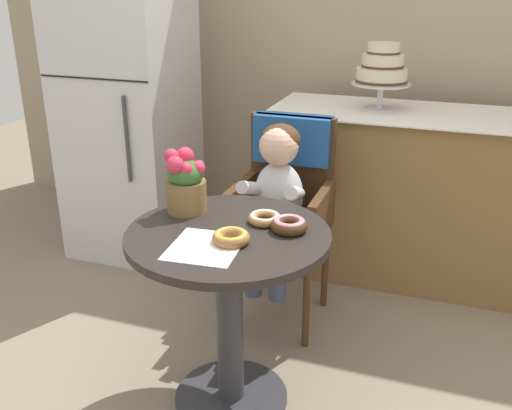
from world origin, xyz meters
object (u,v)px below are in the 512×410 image
object	(u,v)px
donut_front	(231,237)
tiered_cake_stand	(382,70)
donut_side	(265,218)
donut_mid	(289,224)
refrigerator	(128,108)
wicker_chair	(287,187)
flower_vase	(185,182)
cafe_table	(229,285)
seated_child	(277,190)

from	to	relation	value
donut_front	tiered_cake_stand	size ratio (longest dim) A/B	0.38
donut_side	tiered_cake_stand	xyz separation A→B (m)	(0.22, 1.18, 0.37)
donut_mid	donut_side	distance (m)	0.11
donut_side	refrigerator	distance (m)	1.51
wicker_chair	donut_mid	distance (m)	0.67
donut_front	flower_vase	bearing A→B (deg)	141.92
donut_side	flower_vase	size ratio (longest dim) A/B	0.49
donut_mid	tiered_cake_stand	world-z (taller)	tiered_cake_stand
wicker_chair	donut_side	bearing A→B (deg)	-75.65
cafe_table	donut_front	size ratio (longest dim) A/B	5.65
flower_vase	donut_front	bearing A→B (deg)	-38.08
cafe_table	flower_vase	bearing A→B (deg)	150.33
flower_vase	refrigerator	size ratio (longest dim) A/B	0.14
donut_mid	donut_side	xyz separation A→B (m)	(-0.10, 0.04, -0.01)
donut_side	donut_front	bearing A→B (deg)	-104.37
donut_front	refrigerator	xyz separation A→B (m)	(-1.09, 1.18, 0.11)
wicker_chair	refrigerator	bearing A→B (deg)	165.36
donut_front	donut_side	xyz separation A→B (m)	(0.05, 0.20, -0.00)
donut_front	donut_side	world-z (taller)	donut_front
donut_front	flower_vase	world-z (taller)	flower_vase
tiered_cake_stand	cafe_table	bearing A→B (deg)	-103.71
donut_mid	donut_front	bearing A→B (deg)	-134.46
cafe_table	donut_mid	world-z (taller)	donut_mid
donut_front	flower_vase	xyz separation A→B (m)	(-0.26, 0.21, 0.09)
seated_child	donut_side	distance (m)	0.45
donut_front	refrigerator	bearing A→B (deg)	132.80
seated_child	cafe_table	bearing A→B (deg)	-90.24
seated_child	flower_vase	size ratio (longest dim) A/B	2.97
seated_child	donut_side	world-z (taller)	seated_child
donut_front	donut_mid	distance (m)	0.22
wicker_chair	seated_child	bearing A→B (deg)	-84.45
wicker_chair	tiered_cake_stand	bearing A→B (deg)	67.34
donut_front	tiered_cake_stand	distance (m)	1.45
donut_side	seated_child	bearing A→B (deg)	101.84
flower_vase	tiered_cake_stand	distance (m)	1.32
donut_front	tiered_cake_stand	bearing A→B (deg)	78.79
donut_side	tiered_cake_stand	distance (m)	1.26
seated_child	tiered_cake_stand	size ratio (longest dim) A/B	2.16
wicker_chair	donut_mid	bearing A→B (deg)	-67.37
wicker_chair	refrigerator	size ratio (longest dim) A/B	0.56
wicker_chair	seated_child	distance (m)	0.16
cafe_table	tiered_cake_stand	xyz separation A→B (m)	(0.32, 1.30, 0.60)
wicker_chair	cafe_table	bearing A→B (deg)	-84.64
tiered_cake_stand	seated_child	bearing A→B (deg)	-112.97
cafe_table	donut_mid	size ratio (longest dim) A/B	5.57
cafe_table	donut_side	size ratio (longest dim) A/B	5.95
cafe_table	refrigerator	world-z (taller)	refrigerator
cafe_table	tiered_cake_stand	distance (m)	1.46
donut_front	donut_mid	xyz separation A→B (m)	(0.15, 0.16, 0.00)
donut_front	flower_vase	size ratio (longest dim) A/B	0.52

